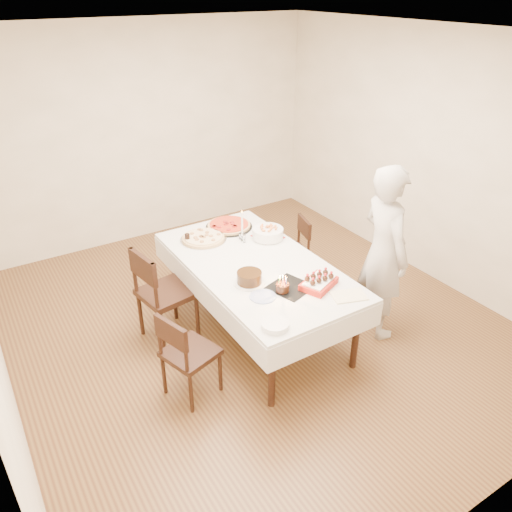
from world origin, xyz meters
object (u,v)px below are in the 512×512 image
cola_glass (187,238)px  person (384,253)px  chair_right_savory (289,251)px  pizza_pepperoni (229,225)px  strawberry_box (319,282)px  chair_left_dessert (190,353)px  chair_left_savory (166,293)px  dining_table (256,297)px  pasta_bowl (268,233)px  birthday_cake (283,284)px  layer_cake (249,278)px  pizza_white (203,238)px  taper_candle (242,225)px

cola_glass → person: bearing=-44.0°
chair_right_savory → pizza_pepperoni: size_ratio=1.57×
cola_glass → strawberry_box: cola_glass is taller
chair_left_dessert → strawberry_box: (1.16, -0.17, 0.38)m
person → pizza_pepperoni: person is taller
chair_left_savory → chair_left_dessert: 0.83m
dining_table → pasta_bowl: 0.68m
person → pasta_bowl: person is taller
pasta_bowl → birthday_cake: (-0.44, -0.90, 0.02)m
cola_glass → chair_right_savory: bearing=-7.8°
cola_glass → pasta_bowl: bearing=-25.6°
layer_cake → cola_glass: bearing=97.3°
chair_left_savory → chair_left_dessert: size_ratio=1.19×
chair_left_dessert → pizza_white: (0.71, 1.14, 0.36)m
pasta_bowl → birthday_cake: size_ratio=2.41×
chair_left_dessert → layer_cake: (0.68, 0.19, 0.39)m
pizza_white → cola_glass: bearing=167.2°
pizza_pepperoni → taper_candle: size_ratio=1.56×
dining_table → chair_left_savory: chair_left_savory is taller
dining_table → pasta_bowl: size_ratio=6.83×
chair_right_savory → strawberry_box: strawberry_box is taller
dining_table → person: 1.27m
dining_table → layer_cake: bearing=-131.4°
dining_table → cola_glass: (-0.36, 0.72, 0.42)m
birthday_cake → chair_right_savory: bearing=51.6°
pasta_bowl → cola_glass: pasta_bowl is taller
cola_glass → birthday_cake: birthday_cake is taller
chair_left_dessert → pizza_white: bearing=-139.1°
dining_table → chair_right_savory: size_ratio=2.76×
pizza_white → person: bearing=-46.8°
chair_left_savory → layer_cake: size_ratio=3.53×
pasta_bowl → layer_cake: layer_cake is taller
taper_candle → strawberry_box: size_ratio=0.97×
chair_left_dessert → pizza_white: 1.39m
person → pasta_bowl: 1.17m
chair_left_dessert → person: bearing=158.4°
birthday_cake → cola_glass: bearing=103.2°
dining_table → cola_glass: size_ratio=22.75×
chair_left_savory → pizza_pepperoni: bearing=-163.5°
chair_left_savory → pasta_bowl: 1.18m
pizza_white → birthday_cake: size_ratio=3.62×
pizza_white → birthday_cake: (0.13, -1.21, 0.06)m
pasta_bowl → person: bearing=-56.7°
chair_right_savory → pizza_pepperoni: 0.78m
dining_table → chair_left_dessert: (-0.91, -0.46, 0.04)m
pizza_pepperoni → birthday_cake: birthday_cake is taller
dining_table → cola_glass: cola_glass is taller
chair_left_dessert → layer_cake: bearing=178.6°
taper_candle → pasta_bowl: bearing=-30.8°
birthday_cake → strawberry_box: size_ratio=0.40×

